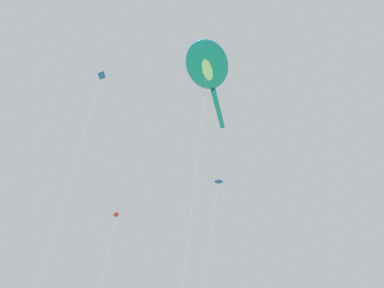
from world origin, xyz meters
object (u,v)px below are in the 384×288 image
object	(u,v)px
small_kite_streamer_purple	(112,232)
small_kite_delta_white	(95,97)
small_kite_tiny_distant	(218,185)
big_show_kite	(208,68)

from	to	relation	value
small_kite_streamer_purple	small_kite_delta_white	bearing A→B (deg)	112.97
small_kite_tiny_distant	small_kite_delta_white	xyz separation A→B (m)	(-14.44, -0.20, 1.75)
small_kite_streamer_purple	small_kite_delta_white	world-z (taller)	small_kite_delta_white
big_show_kite	small_kite_tiny_distant	distance (m)	12.88
big_show_kite	small_kite_delta_white	distance (m)	9.03
small_kite_streamer_purple	big_show_kite	bearing A→B (deg)	137.80
small_kite_tiny_distant	small_kite_delta_white	bearing A→B (deg)	38.39
small_kite_tiny_distant	small_kite_delta_white	world-z (taller)	small_kite_delta_white
big_show_kite	small_kite_delta_white	world-z (taller)	small_kite_delta_white
big_show_kite	small_kite_delta_white	bearing A→B (deg)	-91.09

